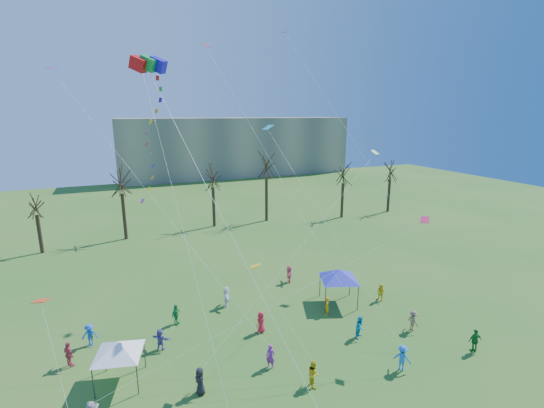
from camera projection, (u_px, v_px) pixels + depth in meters
name	position (u px, v px, depth m)	size (l,w,h in m)	color
distant_building	(236.00, 147.00, 100.92)	(60.00, 14.00, 15.00)	gray
bare_tree_row	(203.00, 183.00, 52.42)	(68.56, 8.42, 10.80)	black
big_box_kite	(157.00, 142.00, 20.77)	(3.97, 5.64, 19.64)	red
canopy_tent_white	(118.00, 348.00, 23.01)	(3.69, 3.69, 2.86)	#3F3F44
canopy_tent_blue	(339.00, 274.00, 32.78)	(3.97, 3.97, 3.18)	#3F3F44
festival_crowd	(258.00, 335.00, 27.13)	(26.96, 17.15, 1.80)	red
small_kites_aloft	(243.00, 151.00, 27.82)	(27.99, 19.84, 33.58)	#EB380C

